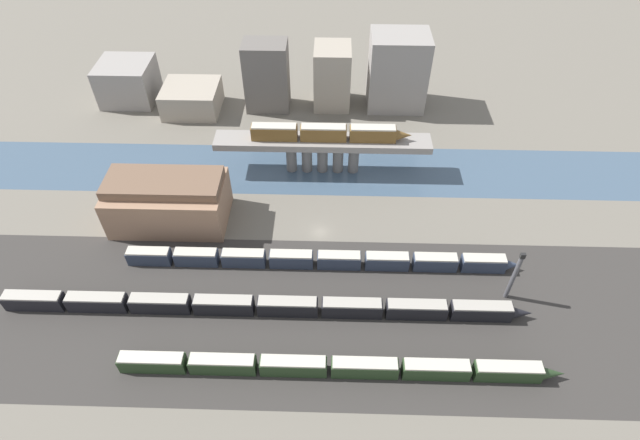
{
  "coord_description": "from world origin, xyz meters",
  "views": [
    {
      "loc": [
        2.34,
        -84.18,
        87.91
      ],
      "look_at": [
        0.0,
        0.06,
        4.15
      ],
      "focal_mm": 28.0,
      "sensor_mm": 36.0,
      "label": 1
    }
  ],
  "objects": [
    {
      "name": "ground_plane",
      "position": [
        0.0,
        0.0,
        0.0
      ],
      "size": [
        400.0,
        400.0,
        0.0
      ],
      "primitive_type": "plane",
      "color": "#666056"
    },
    {
      "name": "railbed_yard",
      "position": [
        0.0,
        -24.0,
        0.0
      ],
      "size": [
        280.0,
        42.0,
        0.01
      ],
      "primitive_type": "cube",
      "color": "#33302D",
      "rests_on": "ground"
    },
    {
      "name": "river_water",
      "position": [
        0.0,
        24.11,
        0.0
      ],
      "size": [
        320.0,
        21.22,
        0.01
      ],
      "primitive_type": "cube",
      "color": "#3D5166",
      "rests_on": "ground"
    },
    {
      "name": "bridge",
      "position": [
        -0.0,
        24.11,
        7.83
      ],
      "size": [
        57.44,
        7.13,
        10.39
      ],
      "color": "gray",
      "rests_on": "ground"
    },
    {
      "name": "train_on_bridge",
      "position": [
        1.68,
        24.11,
        12.38
      ],
      "size": [
        41.99,
        3.16,
        4.08
      ],
      "color": "brown",
      "rests_on": "bridge"
    },
    {
      "name": "train_yard_near",
      "position": [
        4.08,
        -37.0,
        1.94
      ],
      "size": [
        84.16,
        2.76,
        3.94
      ],
      "color": "#23381E",
      "rests_on": "ground"
    },
    {
      "name": "train_yard_mid",
      "position": [
        -11.39,
        -23.52,
        1.98
      ],
      "size": [
        110.41,
        2.86,
        4.02
      ],
      "color": "black",
      "rests_on": "ground"
    },
    {
      "name": "train_yard_far",
      "position": [
        0.3,
        -10.51,
        1.93
      ],
      "size": [
        89.06,
        2.81,
        3.93
      ],
      "color": "#2D384C",
      "rests_on": "ground"
    },
    {
      "name": "warehouse_building",
      "position": [
        -36.95,
        3.74,
        6.16
      ],
      "size": [
        27.8,
        15.7,
        12.95
      ],
      "color": "#937056",
      "rests_on": "ground"
    },
    {
      "name": "signal_tower",
      "position": [
        40.71,
        -18.13,
        6.86
      ],
      "size": [
        1.0,
        0.92,
        13.92
      ],
      "color": "#4C4C51",
      "rests_on": "ground"
    },
    {
      "name": "city_block_far_left",
      "position": [
        -63.81,
        59.73,
        6.28
      ],
      "size": [
        16.65,
        15.86,
        12.56
      ],
      "primitive_type": "cube",
      "color": "gray",
      "rests_on": "ground"
    },
    {
      "name": "city_block_left",
      "position": [
        -42.13,
        53.71,
        4.07
      ],
      "size": [
        17.26,
        15.74,
        8.13
      ],
      "primitive_type": "cube",
      "color": "gray",
      "rests_on": "ground"
    },
    {
      "name": "city_block_center",
      "position": [
        -18.09,
        56.29,
        10.72
      ],
      "size": [
        13.44,
        9.91,
        21.44
      ],
      "primitive_type": "cube",
      "color": "#605B56",
      "rests_on": "ground"
    },
    {
      "name": "city_block_right",
      "position": [
        2.21,
        58.52,
        9.65
      ],
      "size": [
        11.3,
        13.01,
        19.3
      ],
      "primitive_type": "cube",
      "color": "gray",
      "rests_on": "ground"
    },
    {
      "name": "city_block_far_right",
      "position": [
        22.46,
        58.85,
        11.66
      ],
      "size": [
        17.76,
        14.08,
        23.32
      ],
      "primitive_type": "cube",
      "color": "gray",
      "rests_on": "ground"
    }
  ]
}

